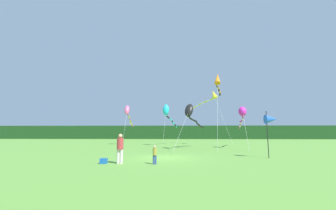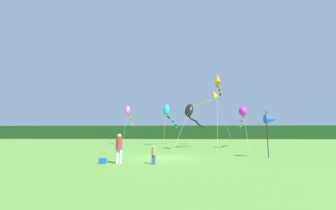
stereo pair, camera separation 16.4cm
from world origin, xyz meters
name	(u,v)px [view 1 (the left image)]	position (x,y,z in m)	size (l,w,h in m)	color
ground_plane	(165,158)	(0.00, 0.00, 0.00)	(120.00, 120.00, 0.00)	#5B9338
distant_treeline	(173,132)	(0.00, 45.00, 1.90)	(108.00, 2.63, 3.80)	#193D19
person_adult	(120,147)	(-2.64, -3.18, 1.01)	(0.40, 0.40, 1.81)	silver
person_child	(155,154)	(-0.47, -3.35, 0.62)	(0.25, 0.25, 1.11)	#334C8C
cooler_box	(104,161)	(-3.63, -3.17, 0.16)	(0.40, 0.36, 0.32)	#1959B2
banner_flag_pole	(271,120)	(8.12, 0.07, 2.87)	(0.90, 0.70, 3.54)	black
kite_yellow	(210,97)	(6.34, 16.69, 7.46)	(5.83, 7.71, 8.49)	#B2B2B2
kite_black	(190,113)	(2.51, 7.82, 4.15)	(4.22, 9.64, 5.30)	#B2B2B2
kite_rainbow	(128,113)	(-6.79, 16.84, 4.95)	(1.11, 10.75, 6.19)	#B2B2B2
kite_cyan	(167,112)	(-0.42, 14.51, 4.84)	(2.18, 8.01, 6.00)	#B2B2B2
kite_magenta	(242,114)	(8.95, 9.63, 4.17)	(2.03, 9.46, 5.15)	#B2B2B2
kite_orange	(218,81)	(5.78, 8.01, 7.92)	(2.07, 7.47, 8.88)	#B2B2B2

